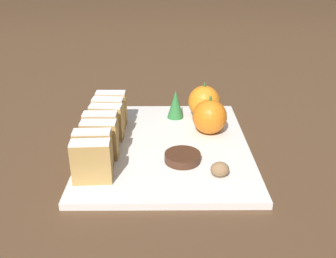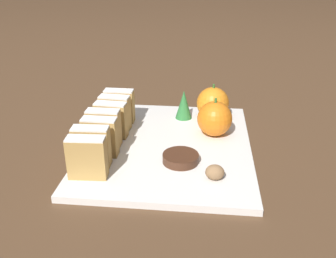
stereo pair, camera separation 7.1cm
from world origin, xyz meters
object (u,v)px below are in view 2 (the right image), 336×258
walnut (215,172)px  chocolate_cookie (181,158)px  orange_near (215,119)px  orange_far (213,103)px

walnut → chocolate_cookie: walnut is taller
walnut → orange_near: bearing=90.0°
orange_near → orange_far: size_ratio=0.99×
orange_far → chocolate_cookie: bearing=-105.5°
orange_far → walnut: bearing=-89.2°
orange_near → orange_far: bearing=92.3°
orange_far → chocolate_cookie: 0.21m
orange_near → walnut: bearing=-90.0°
orange_near → walnut: size_ratio=2.51×
walnut → orange_far: bearing=90.8°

